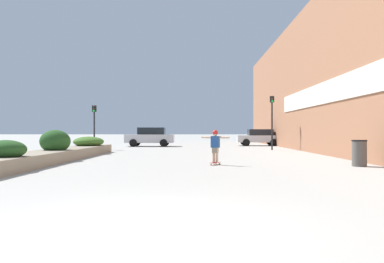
# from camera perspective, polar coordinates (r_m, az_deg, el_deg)

# --- Properties ---
(ground_plane) EXTENTS (300.00, 300.00, 0.00)m
(ground_plane) POSITION_cam_1_polar(r_m,az_deg,el_deg) (5.18, -8.24, -14.75)
(ground_plane) COLOR #A3A099
(building_wall_right) EXTENTS (0.67, 45.29, 9.43)m
(building_wall_right) POSITION_cam_1_polar(r_m,az_deg,el_deg) (25.54, 17.53, 7.65)
(building_wall_right) COLOR #9E6647
(building_wall_right) RESTS_ON ground_plane
(planter_box) EXTENTS (1.73, 14.34, 1.39)m
(planter_box) POSITION_cam_1_polar(r_m,az_deg,el_deg) (18.21, -19.60, -2.86)
(planter_box) COLOR gray
(planter_box) RESTS_ON ground_plane
(skateboard) EXTENTS (0.47, 0.66, 0.10)m
(skateboard) POSITION_cam_1_polar(r_m,az_deg,el_deg) (14.73, 3.57, -4.84)
(skateboard) COLOR maroon
(skateboard) RESTS_ON ground_plane
(skateboarder) EXTENTS (1.09, 0.62, 1.28)m
(skateboarder) POSITION_cam_1_polar(r_m,az_deg,el_deg) (14.68, 3.57, -1.73)
(skateboarder) COLOR tan
(skateboarder) RESTS_ON skateboard
(trash_bin) EXTENTS (0.56, 0.56, 1.00)m
(trash_bin) POSITION_cam_1_polar(r_m,az_deg,el_deg) (15.44, 24.14, -3.02)
(trash_bin) COLOR #514C47
(trash_bin) RESTS_ON ground_plane
(car_leftmost) EXTENTS (4.17, 2.03, 1.64)m
(car_leftmost) POSITION_cam_1_polar(r_m,az_deg,el_deg) (32.85, -6.37, -0.78)
(car_leftmost) COLOR #BCBCC1
(car_leftmost) RESTS_ON ground_plane
(car_center_left) EXTENTS (3.94, 1.90, 1.50)m
(car_center_left) POSITION_cam_1_polar(r_m,az_deg,el_deg) (34.71, 10.17, -0.84)
(car_center_left) COLOR #BCBCC1
(car_center_left) RESTS_ON ground_plane
(traffic_light_left) EXTENTS (0.28, 0.30, 3.17)m
(traffic_light_left) POSITION_cam_1_polar(r_m,az_deg,el_deg) (27.69, -14.68, 1.82)
(traffic_light_left) COLOR black
(traffic_light_left) RESTS_ON ground_plane
(traffic_light_right) EXTENTS (0.28, 0.30, 3.81)m
(traffic_light_right) POSITION_cam_1_polar(r_m,az_deg,el_deg) (26.98, 12.10, 2.69)
(traffic_light_right) COLOR black
(traffic_light_right) RESTS_ON ground_plane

